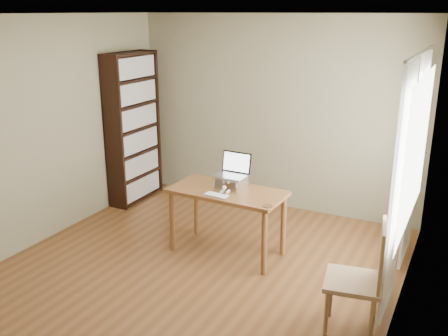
% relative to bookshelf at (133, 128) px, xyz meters
% --- Properties ---
extents(room, '(4.04, 4.54, 2.64)m').
position_rel_bookshelf_xyz_m(room, '(1.86, -1.54, 0.25)').
color(room, '#5B3318').
rests_on(room, ground).
extents(bookshelf, '(0.30, 0.90, 2.10)m').
position_rel_bookshelf_xyz_m(bookshelf, '(0.00, 0.00, 0.00)').
color(bookshelf, black).
rests_on(bookshelf, ground).
extents(curtains, '(0.03, 1.90, 2.25)m').
position_rel_bookshelf_xyz_m(curtains, '(3.75, -0.75, 0.12)').
color(curtains, white).
rests_on(curtains, ground).
extents(desk, '(1.28, 0.67, 0.75)m').
position_rel_bookshelf_xyz_m(desk, '(1.94, -0.92, -0.41)').
color(desk, brown).
rests_on(desk, ground).
extents(laptop_stand, '(0.32, 0.25, 0.13)m').
position_rel_bookshelf_xyz_m(laptop_stand, '(1.94, -0.84, -0.22)').
color(laptop_stand, silver).
rests_on(laptop_stand, desk).
extents(laptop, '(0.36, 0.30, 0.25)m').
position_rel_bookshelf_xyz_m(laptop, '(1.94, -0.78, -0.11)').
color(laptop, silver).
rests_on(laptop, laptop_stand).
extents(keyboard, '(0.29, 0.14, 0.02)m').
position_rel_bookshelf_xyz_m(keyboard, '(1.93, -1.14, -0.29)').
color(keyboard, silver).
rests_on(keyboard, desk).
extents(coaster, '(0.11, 0.11, 0.01)m').
position_rel_bookshelf_xyz_m(coaster, '(2.51, -1.16, -0.30)').
color(coaster, '#58301E').
rests_on(coaster, desk).
extents(cat, '(0.24, 0.48, 0.15)m').
position_rel_bookshelf_xyz_m(cat, '(1.94, -0.81, -0.24)').
color(cat, '#4C443C').
rests_on(cat, desk).
extents(chair, '(0.52, 0.52, 1.02)m').
position_rel_bookshelf_xyz_m(chair, '(3.61, -1.77, -0.49)').
color(chair, '#A07457').
rests_on(chair, ground).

